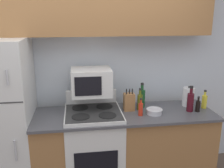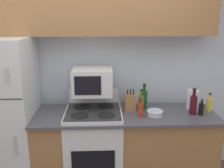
{
  "view_description": "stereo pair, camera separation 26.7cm",
  "coord_description": "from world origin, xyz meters",
  "px_view_note": "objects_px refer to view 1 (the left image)",
  "views": [
    {
      "loc": [
        -0.18,
        -2.29,
        1.97
      ],
      "look_at": [
        0.19,
        0.28,
        1.25
      ],
      "focal_mm": 40.0,
      "sensor_mm": 36.0,
      "label": 1
    },
    {
      "loc": [
        0.08,
        -2.31,
        1.97
      ],
      "look_at": [
        0.19,
        0.28,
        1.25
      ],
      "focal_mm": 40.0,
      "sensor_mm": 36.0,
      "label": 2
    }
  ],
  "objects_px": {
    "knife_block": "(129,102)",
    "bottle_hot_sauce": "(141,109)",
    "bottle_wine_red": "(190,101)",
    "kettle": "(188,97)",
    "bottle_wine_green": "(142,98)",
    "microwave": "(91,82)",
    "stove": "(94,148)",
    "bowl": "(154,111)",
    "bottle_soy_sauce": "(198,106)",
    "bottle_cooking_spray": "(204,101)",
    "refrigerator": "(0,120)",
    "bottle_olive_oil": "(140,101)"
  },
  "relations": [
    {
      "from": "bottle_olive_oil",
      "to": "kettle",
      "type": "relative_size",
      "value": 1.04
    },
    {
      "from": "bowl",
      "to": "bottle_wine_red",
      "type": "relative_size",
      "value": 0.61
    },
    {
      "from": "refrigerator",
      "to": "stove",
      "type": "xyz_separation_m",
      "value": [
        1.0,
        -0.05,
        -0.39
      ]
    },
    {
      "from": "microwave",
      "to": "stove",
      "type": "bearing_deg",
      "value": -86.39
    },
    {
      "from": "bottle_olive_oil",
      "to": "refrigerator",
      "type": "bearing_deg",
      "value": -179.37
    },
    {
      "from": "bottle_wine_green",
      "to": "kettle",
      "type": "bearing_deg",
      "value": -3.46
    },
    {
      "from": "bottle_wine_red",
      "to": "bottle_hot_sauce",
      "type": "relative_size",
      "value": 1.5
    },
    {
      "from": "bottle_hot_sauce",
      "to": "bottle_wine_green",
      "type": "bearing_deg",
      "value": 72.57
    },
    {
      "from": "microwave",
      "to": "bottle_soy_sauce",
      "type": "height_order",
      "value": "microwave"
    },
    {
      "from": "bottle_olive_oil",
      "to": "bottle_wine_green",
      "type": "relative_size",
      "value": 0.87
    },
    {
      "from": "bottle_olive_oil",
      "to": "bottle_cooking_spray",
      "type": "bearing_deg",
      "value": -4.03
    },
    {
      "from": "bottle_soy_sauce",
      "to": "bottle_cooking_spray",
      "type": "xyz_separation_m",
      "value": [
        0.13,
        0.1,
        0.02
      ]
    },
    {
      "from": "microwave",
      "to": "bottle_olive_oil",
      "type": "height_order",
      "value": "microwave"
    },
    {
      "from": "microwave",
      "to": "bottle_wine_green",
      "type": "bearing_deg",
      "value": 3.44
    },
    {
      "from": "microwave",
      "to": "bowl",
      "type": "height_order",
      "value": "microwave"
    },
    {
      "from": "bowl",
      "to": "bottle_cooking_spray",
      "type": "distance_m",
      "value": 0.65
    },
    {
      "from": "bottle_wine_red",
      "to": "bottle_cooking_spray",
      "type": "xyz_separation_m",
      "value": [
        0.21,
        0.07,
        -0.03
      ]
    },
    {
      "from": "bottle_soy_sauce",
      "to": "microwave",
      "type": "bearing_deg",
      "value": 170.62
    },
    {
      "from": "knife_block",
      "to": "bottle_hot_sauce",
      "type": "relative_size",
      "value": 1.3
    },
    {
      "from": "bottle_olive_oil",
      "to": "kettle",
      "type": "xyz_separation_m",
      "value": [
        0.62,
        0.05,
        0.01
      ]
    },
    {
      "from": "knife_block",
      "to": "kettle",
      "type": "distance_m",
      "value": 0.74
    },
    {
      "from": "bowl",
      "to": "bottle_hot_sauce",
      "type": "relative_size",
      "value": 0.91
    },
    {
      "from": "bottle_wine_green",
      "to": "bottle_hot_sauce",
      "type": "height_order",
      "value": "bottle_wine_green"
    },
    {
      "from": "knife_block",
      "to": "bottle_wine_red",
      "type": "distance_m",
      "value": 0.7
    },
    {
      "from": "bottle_olive_oil",
      "to": "bottle_cooking_spray",
      "type": "distance_m",
      "value": 0.77
    },
    {
      "from": "stove",
      "to": "bottle_cooking_spray",
      "type": "height_order",
      "value": "bottle_cooking_spray"
    },
    {
      "from": "bowl",
      "to": "bottle_hot_sauce",
      "type": "height_order",
      "value": "bottle_hot_sauce"
    },
    {
      "from": "knife_block",
      "to": "bottle_hot_sauce",
      "type": "distance_m",
      "value": 0.2
    },
    {
      "from": "bottle_hot_sauce",
      "to": "kettle",
      "type": "bearing_deg",
      "value": 18.65
    },
    {
      "from": "microwave",
      "to": "knife_block",
      "type": "height_order",
      "value": "microwave"
    },
    {
      "from": "bowl",
      "to": "bottle_soy_sauce",
      "type": "distance_m",
      "value": 0.52
    },
    {
      "from": "bowl",
      "to": "bottle_hot_sauce",
      "type": "bearing_deg",
      "value": -172.69
    },
    {
      "from": "bottle_wine_green",
      "to": "bottle_cooking_spray",
      "type": "relative_size",
      "value": 1.36
    },
    {
      "from": "microwave",
      "to": "bottle_wine_red",
      "type": "height_order",
      "value": "microwave"
    },
    {
      "from": "refrigerator",
      "to": "stove",
      "type": "distance_m",
      "value": 1.08
    },
    {
      "from": "bottle_wine_green",
      "to": "microwave",
      "type": "bearing_deg",
      "value": -176.56
    },
    {
      "from": "bottle_wine_green",
      "to": "bottle_wine_red",
      "type": "bearing_deg",
      "value": -22.1
    },
    {
      "from": "stove",
      "to": "microwave",
      "type": "distance_m",
      "value": 0.77
    },
    {
      "from": "bottle_hot_sauce",
      "to": "bottle_wine_red",
      "type": "bearing_deg",
      "value": 4.33
    },
    {
      "from": "bottle_wine_green",
      "to": "kettle",
      "type": "height_order",
      "value": "bottle_wine_green"
    },
    {
      "from": "microwave",
      "to": "knife_block",
      "type": "bearing_deg",
      "value": -5.36
    },
    {
      "from": "bottle_wine_red",
      "to": "bottle_hot_sauce",
      "type": "distance_m",
      "value": 0.6
    },
    {
      "from": "kettle",
      "to": "bottle_cooking_spray",
      "type": "bearing_deg",
      "value": -33.35
    },
    {
      "from": "stove",
      "to": "bottle_hot_sauce",
      "type": "xyz_separation_m",
      "value": [
        0.51,
        -0.1,
        0.49
      ]
    },
    {
      "from": "refrigerator",
      "to": "bottle_soy_sauce",
      "type": "relative_size",
      "value": 9.69
    },
    {
      "from": "microwave",
      "to": "knife_block",
      "type": "xyz_separation_m",
      "value": [
        0.43,
        -0.04,
        -0.25
      ]
    },
    {
      "from": "bottle_wine_red",
      "to": "kettle",
      "type": "bearing_deg",
      "value": 72.27
    },
    {
      "from": "knife_block",
      "to": "bottle_wine_red",
      "type": "relative_size",
      "value": 0.87
    },
    {
      "from": "knife_block",
      "to": "bottle_wine_green",
      "type": "relative_size",
      "value": 0.87
    },
    {
      "from": "refrigerator",
      "to": "bowl",
      "type": "relative_size",
      "value": 9.59
    }
  ]
}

